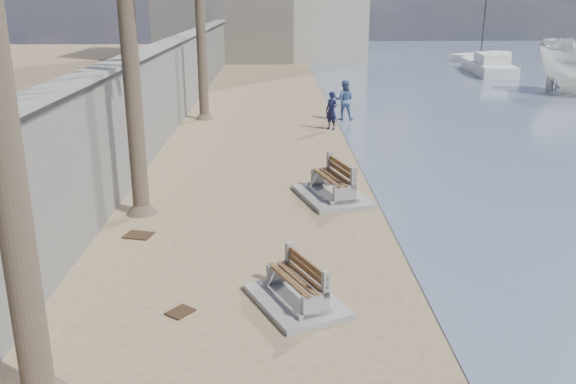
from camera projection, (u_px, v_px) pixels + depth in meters
name	position (u px, v px, depth m)	size (l,w,h in m)	color
seawall	(170.00, 87.00, 25.59)	(0.45, 70.00, 3.50)	gray
wall_cap	(167.00, 43.00, 25.05)	(0.80, 70.00, 0.12)	gray
bench_near	(297.00, 286.00, 10.95)	(2.02, 2.33, 0.81)	gray
bench_far	(333.00, 183.00, 16.75)	(2.22, 2.74, 1.00)	gray
person_a	(332.00, 108.00, 25.47)	(0.66, 0.45, 1.83)	#131635
person_b	(344.00, 98.00, 27.46)	(0.96, 0.75, 2.00)	#455F8F
yacht_far	(487.00, 68.00, 45.03)	(8.46, 2.37, 1.50)	silver
sailboat_west	(481.00, 56.00, 54.98)	(6.53, 5.31, 9.33)	silver
debris_c	(139.00, 235.00, 14.21)	(0.63, 0.50, 0.03)	#382616
debris_d	(180.00, 312.00, 10.73)	(0.45, 0.36, 0.03)	#382616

